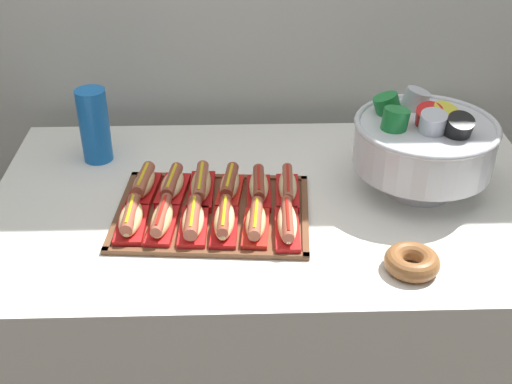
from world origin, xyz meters
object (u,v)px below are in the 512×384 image
hot_dog_0 (131,219)px  hot_dog_11 (288,188)px  hot_dog_5 (287,224)px  hot_dog_6 (144,184)px  buffet_table (270,306)px  hot_dog_4 (256,223)px  donut (412,262)px  serving_tray (213,213)px  hot_dog_1 (162,220)px  hot_dog_3 (224,221)px  cup_stack (94,125)px  hot_dog_8 (201,186)px  punch_bowl (423,142)px  hot_dog_10 (259,187)px  hot_dog_9 (230,185)px  hot_dog_7 (172,185)px  hot_dog_2 (193,222)px

hot_dog_0 → hot_dog_11: (0.39, 0.14, -0.00)m
hot_dog_5 → hot_dog_6: hot_dog_6 is taller
buffet_table → hot_dog_5: (0.03, -0.17, 0.41)m
hot_dog_4 → donut: bearing=-22.7°
serving_tray → hot_dog_1: hot_dog_1 is taller
hot_dog_0 → hot_dog_1: 0.08m
buffet_table → hot_dog_6: (-0.33, 0.03, 0.41)m
hot_dog_3 → cup_stack: size_ratio=0.80×
hot_dog_0 → hot_dog_8: 0.22m
hot_dog_8 → punch_bowl: punch_bowl is taller
hot_dog_6 → hot_dog_10: bearing=-4.4°
hot_dog_9 → hot_dog_6: bearing=175.6°
hot_dog_0 → hot_dog_7: (0.09, 0.16, -0.00)m
hot_dog_2 → hot_dog_6: size_ratio=1.02×
hot_dog_4 → punch_bowl: punch_bowl is taller
hot_dog_6 → hot_dog_4: bearing=-33.2°
hot_dog_3 → punch_bowl: 0.56m
buffet_table → hot_dog_0: 0.55m
hot_dog_5 → hot_dog_8: 0.28m
hot_dog_1 → cup_stack: size_ratio=0.79×
hot_dog_3 → punch_bowl: (0.51, 0.19, 0.11)m
hot_dog_4 → hot_dog_5: same height
serving_tray → hot_dog_0: size_ratio=3.19×
hot_dog_4 → hot_dog_9: bearing=110.1°
hot_dog_2 → donut: (0.49, -0.16, -0.01)m
serving_tray → hot_dog_11: size_ratio=3.00×
hot_dog_1 → donut: 0.59m
hot_dog_3 → hot_dog_6: (-0.21, 0.18, -0.00)m
buffet_table → hot_dog_7: bearing=175.6°
serving_tray → hot_dog_1: (-0.12, -0.07, 0.03)m
hot_dog_1 → donut: (0.57, -0.16, -0.01)m
hot_dog_0 → hot_dog_3: (0.22, -0.02, 0.00)m
hot_dog_2 → hot_dog_6: (-0.14, 0.18, 0.00)m
hot_dog_7 → hot_dog_11: bearing=-4.4°
hot_dog_0 → hot_dog_6: (0.01, 0.16, -0.00)m
hot_dog_7 → hot_dog_3: bearing=-52.1°
hot_dog_3 → hot_dog_6: size_ratio=1.04×
hot_dog_3 → punch_bowl: bearing=20.8°
hot_dog_2 → hot_dog_4: 0.15m
buffet_table → hot_dog_3: (-0.12, -0.16, 0.41)m
buffet_table → hot_dog_11: hot_dog_11 is taller
hot_dog_11 → cup_stack: cup_stack is taller
hot_dog_8 → hot_dog_10: same height
buffet_table → hot_dog_2: 0.47m
hot_dog_7 → hot_dog_9: bearing=-4.4°
hot_dog_3 → hot_dog_6: bearing=139.4°
hot_dog_2 → hot_dog_9: hot_dog_9 is taller
punch_bowl → donut: bearing=-105.1°
buffet_table → hot_dog_4: hot_dog_4 is taller
hot_dog_9 → cup_stack: cup_stack is taller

